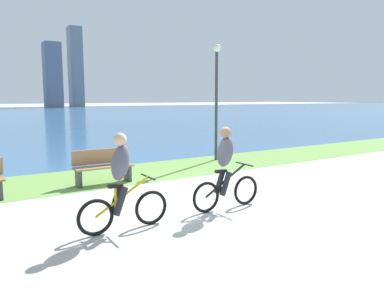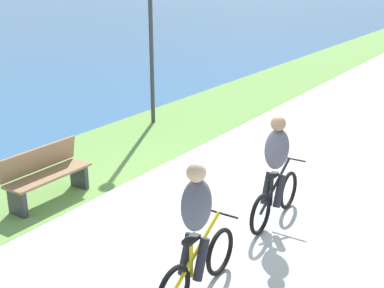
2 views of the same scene
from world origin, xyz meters
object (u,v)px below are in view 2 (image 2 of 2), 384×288
(cyclist_trailing, at_px, (197,231))
(lamppost_tall, at_px, (151,14))
(bench_near_path, at_px, (46,174))
(cyclist_lead, at_px, (276,170))

(cyclist_trailing, height_order, lamppost_tall, lamppost_tall)
(bench_near_path, bearing_deg, cyclist_trailing, -103.60)
(cyclist_lead, height_order, cyclist_trailing, cyclist_lead)
(bench_near_path, bearing_deg, cyclist_lead, -68.48)
(bench_near_path, distance_m, lamppost_tall, 5.29)
(cyclist_lead, relative_size, bench_near_path, 1.10)
(cyclist_lead, distance_m, cyclist_trailing, 2.18)
(cyclist_lead, xyz_separation_m, bench_near_path, (-1.35, 3.42, -0.38))
(cyclist_lead, relative_size, lamppost_tall, 0.41)
(cyclist_trailing, relative_size, lamppost_tall, 0.41)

